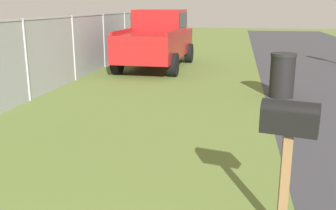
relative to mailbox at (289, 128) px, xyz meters
name	(u,v)px	position (x,y,z in m)	size (l,w,h in m)	color
mailbox	(289,128)	(0.00, 0.00, 0.00)	(0.32, 0.56, 1.39)	brown
pickup_truck	(157,37)	(10.34, 3.47, -0.01)	(4.93, 2.28, 2.09)	maroon
trash_bin	(282,75)	(6.17, -0.59, -0.56)	(0.63, 0.63, 1.10)	black
fence_section	(53,51)	(6.02, 5.44, -0.07)	(18.94, 0.07, 1.95)	#9EA3A8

